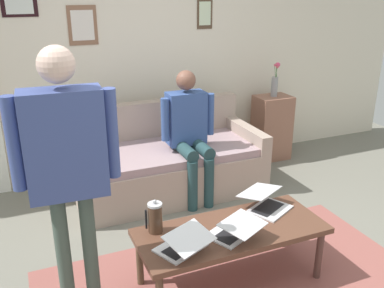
{
  "coord_description": "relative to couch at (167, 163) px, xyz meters",
  "views": [
    {
      "loc": [
        1.3,
        2.36,
        2.03
      ],
      "look_at": [
        0.02,
        -0.68,
        0.8
      ],
      "focal_mm": 39.87,
      "sensor_mm": 36.0,
      "label": 1
    }
  ],
  "objects": [
    {
      "name": "ground_plane",
      "position": [
        0.04,
        1.49,
        -0.3
      ],
      "size": [
        7.68,
        7.68,
        0.0
      ],
      "primitive_type": "plane",
      "color": "slate"
    },
    {
      "name": "area_rug",
      "position": [
        0.09,
        1.68,
        -0.3
      ],
      "size": [
        2.72,
        1.53,
        0.01
      ],
      "primitive_type": "cube",
      "color": "#92514A",
      "rests_on": "ground_plane"
    },
    {
      "name": "back_wall",
      "position": [
        0.04,
        -0.71,
        1.05
      ],
      "size": [
        7.04,
        0.11,
        2.7
      ],
      "color": "silver",
      "rests_on": "ground_plane"
    },
    {
      "name": "couch",
      "position": [
        0.0,
        0.0,
        0.0
      ],
      "size": [
        1.89,
        0.92,
        0.88
      ],
      "color": "tan",
      "rests_on": "ground_plane"
    },
    {
      "name": "coffee_table",
      "position": [
        0.09,
        1.58,
        0.09
      ],
      "size": [
        1.34,
        0.56,
        0.44
      ],
      "color": "brown",
      "rests_on": "ground_plane"
    },
    {
      "name": "laptop_left",
      "position": [
        0.49,
        1.69,
        0.18
      ],
      "size": [
        0.4,
        0.39,
        0.15
      ],
      "color": "silver",
      "rests_on": "coffee_table"
    },
    {
      "name": "laptop_center",
      "position": [
        0.12,
        1.68,
        0.18
      ],
      "size": [
        0.41,
        0.43,
        0.14
      ],
      "color": "silver",
      "rests_on": "coffee_table"
    },
    {
      "name": "laptop_right",
      "position": [
        -0.29,
        1.43,
        0.18
      ],
      "size": [
        0.43,
        0.44,
        0.15
      ],
      "color": "silver",
      "rests_on": "coffee_table"
    },
    {
      "name": "french_press",
      "position": [
        0.59,
        1.41,
        0.24
      ],
      "size": [
        0.12,
        0.1,
        0.25
      ],
      "color": "#4C3323",
      "rests_on": "coffee_table"
    },
    {
      "name": "side_shelf",
      "position": [
        -1.49,
        -0.34,
        0.09
      ],
      "size": [
        0.42,
        0.32,
        0.79
      ],
      "color": "#905E4B",
      "rests_on": "ground_plane"
    },
    {
      "name": "flower_vase",
      "position": [
        -1.5,
        -0.34,
        0.64
      ],
      "size": [
        0.09,
        0.08,
        0.4
      ],
      "color": "gray",
      "rests_on": "side_shelf"
    },
    {
      "name": "person_standing",
      "position": [
        1.13,
        1.53,
        0.81
      ],
      "size": [
        0.61,
        0.22,
        1.74
      ],
      "color": "#425147",
      "rests_on": "ground_plane"
    },
    {
      "name": "person_seated",
      "position": [
        -0.16,
        0.23,
        0.42
      ],
      "size": [
        0.55,
        0.51,
        1.28
      ],
      "color": "#223E41",
      "rests_on": "ground_plane"
    }
  ]
}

